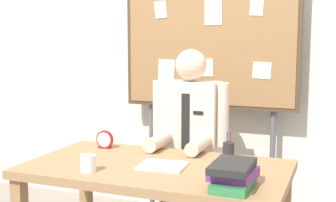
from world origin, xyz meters
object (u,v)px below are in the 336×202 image
(person, at_px, (190,154))
(desk_clock, at_px, (105,140))
(book_stack, at_px, (233,175))
(coffee_mug, at_px, (88,163))
(open_notebook, at_px, (163,166))
(bulletin_board, at_px, (209,43))
(pen_holder, at_px, (229,150))
(desk, at_px, (156,180))

(person, xyz_separation_m, desk_clock, (-0.48, -0.36, 0.14))
(book_stack, relative_size, coffee_mug, 3.16)
(open_notebook, relative_size, desk_clock, 2.19)
(book_stack, height_order, open_notebook, book_stack)
(person, bearing_deg, bulletin_board, 90.01)
(open_notebook, height_order, desk_clock, desk_clock)
(book_stack, xyz_separation_m, coffee_mug, (-0.80, -0.01, -0.02))
(person, distance_m, coffee_mug, 0.93)
(bulletin_board, distance_m, open_notebook, 1.30)
(book_stack, distance_m, pen_holder, 0.58)
(person, height_order, pen_holder, person)
(pen_holder, bearing_deg, book_stack, -74.18)
(desk, relative_size, bulletin_board, 0.76)
(person, height_order, open_notebook, person)
(bulletin_board, xyz_separation_m, open_notebook, (0.05, -1.10, -0.69))
(person, relative_size, desk_clock, 11.60)
(coffee_mug, bearing_deg, open_notebook, 34.46)
(coffee_mug, bearing_deg, desk_clock, 109.51)
(open_notebook, bearing_deg, coffee_mug, -145.54)
(pen_holder, bearing_deg, open_notebook, -132.19)
(person, distance_m, open_notebook, 0.65)
(desk, distance_m, person, 0.62)
(book_stack, bearing_deg, pen_holder, 105.82)
(person, relative_size, coffee_mug, 14.91)
(desk_clock, bearing_deg, bulletin_board, 59.50)
(book_stack, height_order, pen_holder, pen_holder)
(open_notebook, height_order, pen_holder, pen_holder)
(desk, bearing_deg, person, 90.00)
(person, bearing_deg, desk, -90.00)
(book_stack, height_order, coffee_mug, book_stack)
(desk, height_order, coffee_mug, coffee_mug)
(desk_clock, distance_m, pen_holder, 0.83)
(desk, height_order, book_stack, book_stack)
(person, distance_m, pen_holder, 0.48)
(bulletin_board, bearing_deg, open_notebook, -87.52)
(book_stack, xyz_separation_m, desk_clock, (-0.99, 0.50, -0.01))
(desk_clock, bearing_deg, book_stack, -27.02)
(book_stack, xyz_separation_m, pen_holder, (-0.16, 0.56, -0.02))
(bulletin_board, height_order, coffee_mug, bulletin_board)
(person, relative_size, bulletin_board, 0.70)
(desk_clock, height_order, coffee_mug, desk_clock)
(coffee_mug, bearing_deg, bulletin_board, 77.44)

